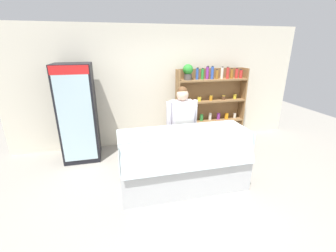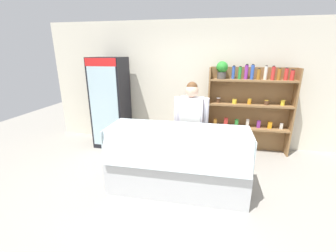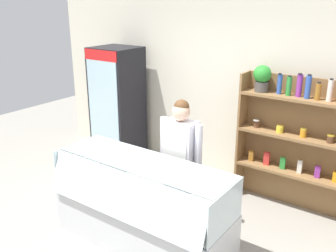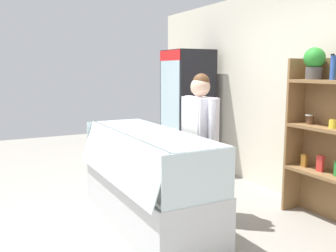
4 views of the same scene
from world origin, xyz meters
TOP-DOWN VIEW (x-y plane):
  - ground_plane at (0.00, 0.00)m, footprint 12.00×12.00m
  - back_wall at (0.00, 2.13)m, footprint 6.80×0.10m
  - drinks_fridge at (-1.82, 1.61)m, footprint 0.70×0.66m
  - deli_display_case at (-0.08, 0.09)m, footprint 2.07×0.80m
  - shop_clerk at (0.06, 0.65)m, footprint 0.57×0.25m

SIDE VIEW (x-z plane):
  - ground_plane at x=0.00m, z-range 0.00..0.00m
  - deli_display_case at x=-0.08m, z-range -0.19..0.82m
  - shop_clerk at x=0.06m, z-range 0.14..1.74m
  - drinks_fridge at x=-1.82m, z-range 0.00..1.95m
  - back_wall at x=0.00m, z-range 0.00..2.70m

